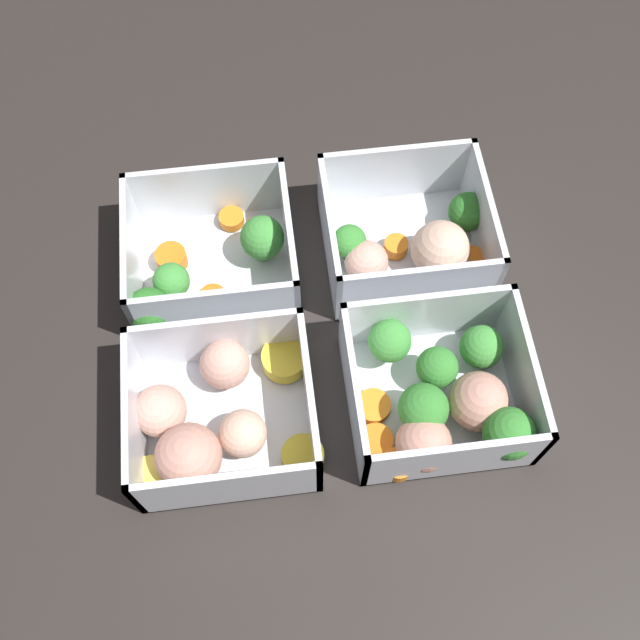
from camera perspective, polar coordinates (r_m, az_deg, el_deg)
name	(u,v)px	position (r m, az deg, el deg)	size (l,w,h in m)	color
ground_plane	(320,333)	(0.63, 0.00, -0.96)	(4.00, 4.00, 0.00)	#282321
container_near_left	(413,240)	(0.64, 7.11, 6.04)	(0.14, 0.12, 0.07)	silver
container_near_right	(208,262)	(0.64, -8.54, 4.39)	(0.14, 0.13, 0.07)	silver
container_far_left	(445,397)	(0.58, 9.52, -5.81)	(0.14, 0.13, 0.07)	silver
container_far_right	(214,418)	(0.58, -8.09, -7.43)	(0.15, 0.14, 0.07)	silver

